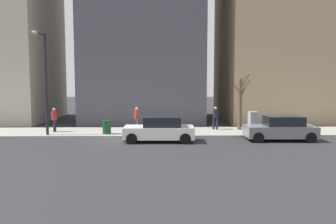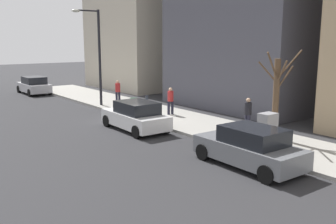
{
  "view_description": "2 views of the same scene",
  "coord_description": "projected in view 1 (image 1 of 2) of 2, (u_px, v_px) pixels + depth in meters",
  "views": [
    {
      "loc": [
        -20.83,
        -2.37,
        3.58
      ],
      "look_at": [
        -0.2,
        -2.84,
        1.7
      ],
      "focal_mm": 35.0,
      "sensor_mm": 36.0,
      "label": 1
    },
    {
      "loc": [
        -11.47,
        -18.46,
        4.58
      ],
      "look_at": [
        0.38,
        -2.94,
        0.86
      ],
      "focal_mm": 40.0,
      "sensor_mm": 36.0,
      "label": 2
    }
  ],
  "objects": [
    {
      "name": "pedestrian_far_corner",
      "position": [
        54.0,
        118.0,
        22.67
      ],
      "size": [
        0.4,
        0.36,
        1.66
      ],
      "rotation": [
        0.0,
        0.0,
        0.1
      ],
      "color": "#1E1E2D",
      "rests_on": "sidewalk"
    },
    {
      "name": "sidewalk",
      "position": [
        127.0,
        132.0,
        22.99
      ],
      "size": [
        4.0,
        36.0,
        0.15
      ],
      "primitive_type": "cube",
      "color": "#9E9B93",
      "rests_on": "ground"
    },
    {
      "name": "bare_tree",
      "position": [
        240.0,
        102.0,
        23.57
      ],
      "size": [
        2.08,
        1.4,
        4.06
      ],
      "color": "brown",
      "rests_on": "sidewalk"
    },
    {
      "name": "pedestrian_midblock",
      "position": [
        137.0,
        117.0,
        23.21
      ],
      "size": [
        0.39,
        0.36,
        1.66
      ],
      "rotation": [
        0.0,
        0.0,
        2.86
      ],
      "color": "#1E1E2D",
      "rests_on": "sidewalk"
    },
    {
      "name": "pedestrian_near_meter",
      "position": [
        215.0,
        117.0,
        23.81
      ],
      "size": [
        0.36,
        0.39,
        1.66
      ],
      "rotation": [
        0.0,
        0.0,
        1.23
      ],
      "color": "#1E1E2D",
      "rests_on": "sidewalk"
    },
    {
      "name": "ground_plane",
      "position": [
        124.0,
        138.0,
        21.01
      ],
      "size": [
        120.0,
        120.0,
        0.0
      ],
      "primitive_type": "plane",
      "color": "#2B2B2D"
    },
    {
      "name": "parked_car_grey",
      "position": [
        281.0,
        129.0,
        20.11
      ],
      "size": [
        2.0,
        4.24,
        1.52
      ],
      "rotation": [
        0.0,
        0.0,
        -0.02
      ],
      "color": "slate",
      "rests_on": "ground"
    },
    {
      "name": "parking_meter",
      "position": [
        137.0,
        122.0,
        21.38
      ],
      "size": [
        0.14,
        0.1,
        1.35
      ],
      "color": "slate",
      "rests_on": "sidewalk"
    },
    {
      "name": "trash_bin",
      "position": [
        107.0,
        127.0,
        21.82
      ],
      "size": [
        0.56,
        0.56,
        0.9
      ],
      "primitive_type": "cylinder",
      "color": "#14381E",
      "rests_on": "sidewalk"
    },
    {
      "name": "office_block_center",
      "position": [
        144.0,
        14.0,
        30.86
      ],
      "size": [
        10.57,
        10.57,
        19.96
      ],
      "primitive_type": "cube",
      "color": "#4C4C56",
      "rests_on": "ground"
    },
    {
      "name": "utility_box",
      "position": [
        253.0,
        122.0,
        22.42
      ],
      "size": [
        0.83,
        0.61,
        1.43
      ],
      "color": "#A8A399",
      "rests_on": "sidewalk"
    },
    {
      "name": "parked_car_white",
      "position": [
        160.0,
        129.0,
        19.73
      ],
      "size": [
        2.01,
        4.24,
        1.52
      ],
      "rotation": [
        0.0,
        0.0,
        -0.02
      ],
      "color": "white",
      "rests_on": "ground"
    },
    {
      "name": "streetlamp",
      "position": [
        44.0,
        75.0,
        20.81
      ],
      "size": [
        1.97,
        0.32,
        6.5
      ],
      "color": "black",
      "rests_on": "sidewalk"
    }
  ]
}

